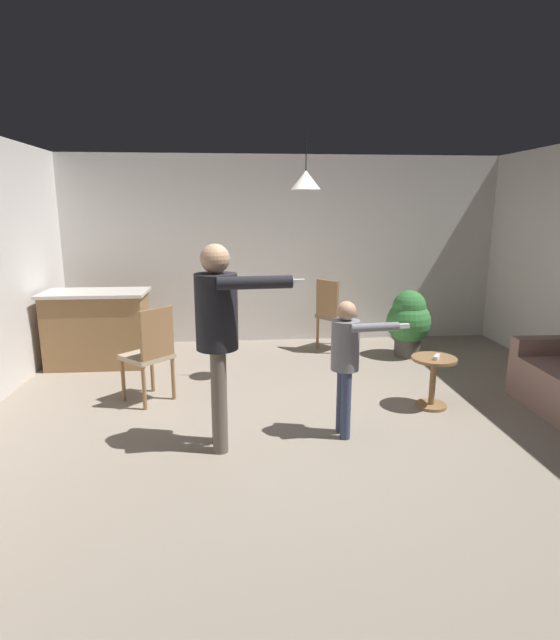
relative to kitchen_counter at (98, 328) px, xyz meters
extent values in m
plane|color=gray|center=(2.45, -2.12, -0.48)|extent=(7.68, 7.68, 0.00)
cube|color=silver|center=(2.45, 1.08, 0.87)|extent=(6.40, 0.10, 2.70)
cube|color=#8C6B60|center=(5.09, -1.46, -0.16)|extent=(0.86, 0.21, 0.63)
cylinder|color=olive|center=(4.76, -1.46, -0.45)|extent=(0.05, 0.05, 0.06)
cube|color=olive|center=(0.00, 0.00, -0.02)|extent=(1.20, 0.60, 0.91)
cube|color=beige|center=(0.00, 0.00, 0.45)|extent=(1.26, 0.66, 0.04)
cylinder|color=olive|center=(3.69, -1.70, 0.03)|extent=(0.44, 0.44, 0.03)
cylinder|color=olive|center=(3.69, -1.70, -0.23)|extent=(0.06, 0.06, 0.49)
cylinder|color=olive|center=(3.69, -1.70, -0.46)|extent=(0.31, 0.31, 0.03)
cylinder|color=#60564C|center=(1.59, -2.29, -0.05)|extent=(0.12, 0.12, 0.86)
cylinder|color=#60564C|center=(1.61, -2.47, -0.05)|extent=(0.12, 0.12, 0.86)
cylinder|color=black|center=(1.60, -2.38, 0.68)|extent=(0.34, 0.34, 0.61)
sphere|color=tan|center=(1.60, -2.38, 1.10)|extent=(0.23, 0.23, 0.23)
cylinder|color=black|center=(1.58, -2.18, 0.65)|extent=(0.10, 0.10, 0.57)
cylinder|color=black|center=(1.90, -2.55, 0.94)|extent=(0.58, 0.15, 0.10)
cube|color=white|center=(2.21, -2.53, 0.94)|extent=(0.13, 0.05, 0.04)
cylinder|color=#384260|center=(2.66, -2.19, -0.17)|extent=(0.09, 0.09, 0.61)
cylinder|color=#384260|center=(2.68, -2.32, -0.17)|extent=(0.09, 0.09, 0.61)
cylinder|color=slate|center=(2.67, -2.26, 0.35)|extent=(0.24, 0.24, 0.43)
sphere|color=tan|center=(2.67, -2.26, 0.64)|extent=(0.16, 0.16, 0.16)
cylinder|color=slate|center=(2.66, -2.12, 0.32)|extent=(0.07, 0.07, 0.41)
cylinder|color=slate|center=(2.89, -2.38, 0.53)|extent=(0.41, 0.11, 0.07)
cube|color=white|center=(3.12, -2.35, 0.53)|extent=(0.13, 0.05, 0.04)
cylinder|color=olive|center=(0.83, -1.53, -0.25)|extent=(0.04, 0.04, 0.45)
cylinder|color=olive|center=(1.08, -1.27, -0.25)|extent=(0.04, 0.04, 0.45)
cylinder|color=olive|center=(0.57, -1.27, -0.25)|extent=(0.04, 0.04, 0.45)
cylinder|color=olive|center=(0.83, -1.02, -0.25)|extent=(0.04, 0.04, 0.45)
cube|color=tan|center=(0.83, -1.27, 0.00)|extent=(0.59, 0.59, 0.05)
cube|color=olive|center=(0.96, -1.41, 0.27)|extent=(0.29, 0.30, 0.50)
cylinder|color=olive|center=(2.89, 0.51, -0.25)|extent=(0.04, 0.04, 0.45)
cylinder|color=olive|center=(3.11, 0.22, -0.25)|extent=(0.04, 0.04, 0.45)
cylinder|color=olive|center=(3.17, 0.73, -0.25)|extent=(0.04, 0.04, 0.45)
cylinder|color=olive|center=(3.39, 0.44, -0.25)|extent=(0.04, 0.04, 0.45)
cube|color=#7F664C|center=(3.14, 0.47, 0.00)|extent=(0.59, 0.59, 0.05)
cube|color=olive|center=(2.99, 0.36, 0.27)|extent=(0.26, 0.32, 0.50)
cylinder|color=#4C4742|center=(4.04, 0.04, -0.34)|extent=(0.34, 0.34, 0.27)
sphere|color=#387F3D|center=(4.04, 0.04, 0.00)|extent=(0.59, 0.59, 0.59)
sphere|color=#387F3D|center=(4.04, 0.04, 0.20)|extent=(0.44, 0.44, 0.44)
cube|color=white|center=(3.70, -1.75, 0.06)|extent=(0.10, 0.13, 0.04)
cone|color=silver|center=(2.51, -0.84, 1.77)|extent=(0.32, 0.32, 0.20)
cylinder|color=black|center=(2.51, -0.84, 2.04)|extent=(0.01, 0.01, 0.36)
camera|label=1|loc=(1.77, -6.26, 1.49)|focal=27.94mm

